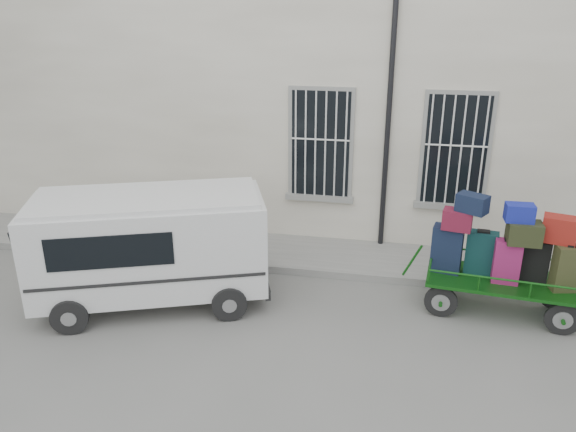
% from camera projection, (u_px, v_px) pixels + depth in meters
% --- Properties ---
extents(ground, '(80.00, 80.00, 0.00)m').
position_uv_depth(ground, '(317.00, 314.00, 9.63)').
color(ground, slate).
rests_on(ground, ground).
extents(building, '(24.00, 5.15, 6.00)m').
position_uv_depth(building, '(352.00, 90.00, 13.58)').
color(building, '#BDB4A1').
rests_on(building, ground).
extents(sidewalk, '(24.00, 1.70, 0.15)m').
position_uv_depth(sidewalk, '(332.00, 257.00, 11.62)').
color(sidewalk, slate).
rests_on(sidewalk, ground).
extents(luggage_cart, '(2.93, 1.37, 2.11)m').
position_uv_depth(luggage_cart, '(505.00, 258.00, 9.33)').
color(luggage_cart, black).
rests_on(luggage_cart, ground).
extents(van, '(4.28, 2.92, 2.00)m').
position_uv_depth(van, '(150.00, 243.00, 9.64)').
color(van, silver).
rests_on(van, ground).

